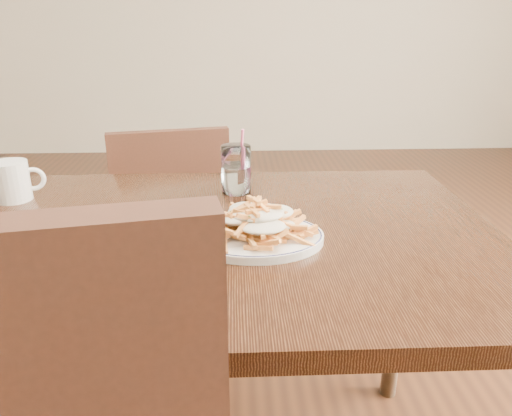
{
  "coord_description": "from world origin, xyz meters",
  "views": [
    {
      "loc": [
        0.06,
        -0.94,
        1.16
      ],
      "look_at": [
        0.1,
        -0.06,
        0.82
      ],
      "focal_mm": 35.0,
      "sensor_mm": 36.0,
      "label": 1
    }
  ],
  "objects_px": {
    "chair_far": "(172,224)",
    "loaded_fries": "(256,218)",
    "table": "(208,264)",
    "fries_plate": "(256,237)",
    "water_glass": "(236,172)",
    "coffee_mug": "(12,181)"
  },
  "relations": [
    {
      "from": "chair_far",
      "to": "loaded_fries",
      "type": "relative_size",
      "value": 3.34
    },
    {
      "from": "table",
      "to": "chair_far",
      "type": "height_order",
      "value": "chair_far"
    },
    {
      "from": "fries_plate",
      "to": "table",
      "type": "bearing_deg",
      "value": 149.55
    },
    {
      "from": "table",
      "to": "water_glass",
      "type": "xyz_separation_m",
      "value": [
        0.06,
        0.24,
        0.13
      ]
    },
    {
      "from": "table",
      "to": "fries_plate",
      "type": "xyz_separation_m",
      "value": [
        0.1,
        -0.06,
        0.09
      ]
    },
    {
      "from": "fries_plate",
      "to": "water_glass",
      "type": "distance_m",
      "value": 0.3
    },
    {
      "from": "table",
      "to": "loaded_fries",
      "type": "distance_m",
      "value": 0.17
    },
    {
      "from": "coffee_mug",
      "to": "chair_far",
      "type": "bearing_deg",
      "value": 59.01
    },
    {
      "from": "table",
      "to": "loaded_fries",
      "type": "relative_size",
      "value": 4.85
    },
    {
      "from": "chair_far",
      "to": "water_glass",
      "type": "xyz_separation_m",
      "value": [
        0.23,
        -0.46,
        0.33
      ]
    },
    {
      "from": "water_glass",
      "to": "coffee_mug",
      "type": "distance_m",
      "value": 0.53
    },
    {
      "from": "fries_plate",
      "to": "water_glass",
      "type": "relative_size",
      "value": 1.67
    },
    {
      "from": "chair_far",
      "to": "water_glass",
      "type": "bearing_deg",
      "value": -63.79
    },
    {
      "from": "loaded_fries",
      "to": "water_glass",
      "type": "relative_size",
      "value": 1.55
    },
    {
      "from": "chair_far",
      "to": "fries_plate",
      "type": "xyz_separation_m",
      "value": [
        0.26,
        -0.76,
        0.29
      ]
    },
    {
      "from": "chair_far",
      "to": "loaded_fries",
      "type": "bearing_deg",
      "value": -70.74
    },
    {
      "from": "fries_plate",
      "to": "loaded_fries",
      "type": "relative_size",
      "value": 1.08
    },
    {
      "from": "loaded_fries",
      "to": "coffee_mug",
      "type": "relative_size",
      "value": 2.11
    },
    {
      "from": "fries_plate",
      "to": "coffee_mug",
      "type": "xyz_separation_m",
      "value": [
        -0.56,
        0.26,
        0.04
      ]
    },
    {
      "from": "chair_far",
      "to": "coffee_mug",
      "type": "distance_m",
      "value": 0.67
    },
    {
      "from": "table",
      "to": "coffee_mug",
      "type": "distance_m",
      "value": 0.52
    },
    {
      "from": "fries_plate",
      "to": "loaded_fries",
      "type": "xyz_separation_m",
      "value": [
        0.0,
        0.0,
        0.04
      ]
    }
  ]
}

